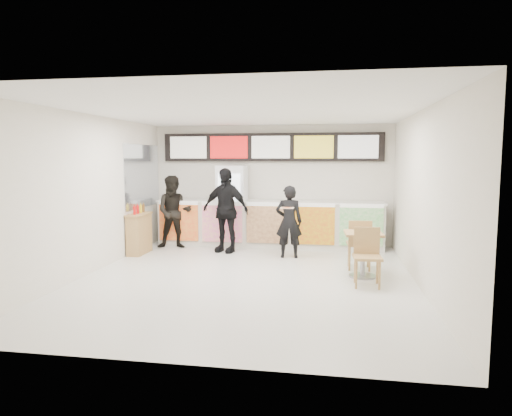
% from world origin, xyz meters
% --- Properties ---
extents(floor, '(7.00, 7.00, 0.00)m').
position_xyz_m(floor, '(0.00, 0.00, 0.00)').
color(floor, beige).
rests_on(floor, ground).
extents(ceiling, '(7.00, 7.00, 0.00)m').
position_xyz_m(ceiling, '(0.00, 0.00, 3.00)').
color(ceiling, white).
rests_on(ceiling, wall_back).
extents(wall_back, '(6.00, 0.00, 6.00)m').
position_xyz_m(wall_back, '(0.00, 3.50, 1.50)').
color(wall_back, silver).
rests_on(wall_back, floor).
extents(wall_left, '(0.00, 7.00, 7.00)m').
position_xyz_m(wall_left, '(-3.00, 0.00, 1.50)').
color(wall_left, silver).
rests_on(wall_left, floor).
extents(wall_right, '(0.00, 7.00, 7.00)m').
position_xyz_m(wall_right, '(3.00, 0.00, 1.50)').
color(wall_right, silver).
rests_on(wall_right, floor).
extents(service_counter, '(5.56, 0.77, 1.14)m').
position_xyz_m(service_counter, '(0.00, 3.09, 0.57)').
color(service_counter, silver).
rests_on(service_counter, floor).
extents(menu_board, '(5.50, 0.14, 0.70)m').
position_xyz_m(menu_board, '(0.00, 3.41, 2.45)').
color(menu_board, black).
rests_on(menu_board, wall_back).
extents(drinks_fridge, '(0.70, 0.67, 2.00)m').
position_xyz_m(drinks_fridge, '(-0.93, 3.11, 1.00)').
color(drinks_fridge, white).
rests_on(drinks_fridge, floor).
extents(mirror_panel, '(0.01, 2.00, 1.50)m').
position_xyz_m(mirror_panel, '(-2.99, 2.45, 1.75)').
color(mirror_panel, '#B2B7BF').
rests_on(mirror_panel, wall_left).
extents(customer_main, '(0.61, 0.43, 1.59)m').
position_xyz_m(customer_main, '(0.60, 1.92, 0.80)').
color(customer_main, black).
rests_on(customer_main, floor).
extents(customer_left, '(0.98, 0.84, 1.76)m').
position_xyz_m(customer_left, '(-2.25, 2.55, 0.88)').
color(customer_left, black).
rests_on(customer_left, floor).
extents(customer_mid, '(1.23, 0.76, 1.96)m').
position_xyz_m(customer_mid, '(-0.92, 2.31, 0.98)').
color(customer_mid, black).
rests_on(customer_mid, floor).
extents(pizza_slice, '(0.36, 0.36, 0.02)m').
position_xyz_m(pizza_slice, '(0.60, 1.47, 1.16)').
color(pizza_slice, beige).
rests_on(pizza_slice, customer_main).
extents(cafe_table, '(0.70, 1.72, 0.99)m').
position_xyz_m(cafe_table, '(2.09, 0.49, 0.58)').
color(cafe_table, tan).
rests_on(cafe_table, floor).
extents(condiment_ledge, '(0.34, 0.83, 1.11)m').
position_xyz_m(condiment_ledge, '(-2.82, 1.78, 0.47)').
color(condiment_ledge, tan).
rests_on(condiment_ledge, floor).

